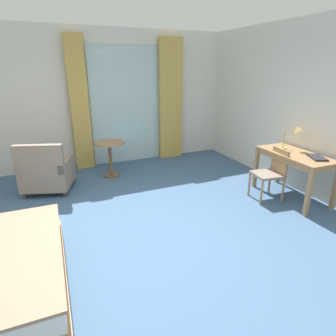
# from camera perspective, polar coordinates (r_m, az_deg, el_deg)

# --- Properties ---
(ground) EXTENTS (6.89, 6.96, 0.10)m
(ground) POSITION_cam_1_polar(r_m,az_deg,el_deg) (3.81, -6.55, -14.48)
(ground) COLOR #426084
(wall_back) EXTENTS (6.49, 0.12, 2.86)m
(wall_back) POSITION_cam_1_polar(r_m,az_deg,el_deg) (6.34, -16.04, 13.13)
(wall_back) COLOR silver
(wall_back) RESTS_ON ground
(wall_right) EXTENTS (0.12, 6.56, 2.86)m
(wall_right) POSITION_cam_1_polar(r_m,az_deg,el_deg) (5.10, 29.84, 9.84)
(wall_right) COLOR silver
(wall_right) RESTS_ON ground
(balcony_glass_door) EXTENTS (1.60, 0.02, 2.51)m
(balcony_glass_door) POSITION_cam_1_polar(r_m,az_deg,el_deg) (6.45, -8.31, 12.24)
(balcony_glass_door) COLOR silver
(balcony_glass_door) RESTS_ON ground
(curtain_panel_left) EXTENTS (0.37, 0.10, 2.70)m
(curtain_panel_left) POSITION_cam_1_polar(r_m,az_deg,el_deg) (6.15, -17.48, 12.06)
(curtain_panel_left) COLOR tan
(curtain_panel_left) RESTS_ON ground
(curtain_panel_right) EXTENTS (0.56, 0.10, 2.70)m
(curtain_panel_right) POSITION_cam_1_polar(r_m,az_deg,el_deg) (6.69, 0.56, 13.50)
(curtain_panel_right) COLOR tan
(curtain_panel_right) RESTS_ON ground
(writing_desk) EXTENTS (0.63, 1.25, 0.77)m
(writing_desk) POSITION_cam_1_polar(r_m,az_deg,el_deg) (5.01, 24.34, 1.64)
(writing_desk) COLOR #9E754C
(writing_desk) RESTS_ON ground
(desk_chair) EXTENTS (0.49, 0.46, 0.85)m
(desk_chair) POSITION_cam_1_polar(r_m,az_deg,el_deg) (4.90, 20.30, -0.59)
(desk_chair) COLOR gray
(desk_chair) RESTS_ON ground
(desk_lamp) EXTENTS (0.27, 0.30, 0.44)m
(desk_lamp) POSITION_cam_1_polar(r_m,az_deg,el_deg) (5.12, 24.31, 6.68)
(desk_lamp) COLOR tan
(desk_lamp) RESTS_ON writing_desk
(closed_book) EXTENTS (0.32, 0.38, 0.03)m
(closed_book) POSITION_cam_1_polar(r_m,az_deg,el_deg) (4.86, 27.99, 1.91)
(closed_book) COLOR #232328
(closed_book) RESTS_ON writing_desk
(armchair_by_window) EXTENTS (0.97, 0.99, 0.92)m
(armchair_by_window) POSITION_cam_1_polar(r_m,az_deg,el_deg) (5.33, -23.29, -0.83)
(armchair_by_window) COLOR gray
(armchair_by_window) RESTS_ON ground
(round_cafe_table) EXTENTS (0.59, 0.59, 0.70)m
(round_cafe_table) POSITION_cam_1_polar(r_m,az_deg,el_deg) (5.68, -11.72, 3.30)
(round_cafe_table) COLOR #9E754C
(round_cafe_table) RESTS_ON ground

